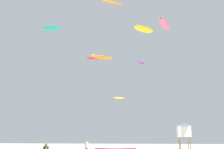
{
  "coord_description": "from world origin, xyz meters",
  "views": [
    {
      "loc": [
        3.57,
        -11.89,
        1.94
      ],
      "look_at": [
        0.0,
        20.27,
        10.09
      ],
      "focal_mm": 39.7,
      "sensor_mm": 36.0,
      "label": 1
    }
  ],
  "objects_px": {
    "person_midground": "(86,146)",
    "kite_aloft_7": "(164,24)",
    "kite_aloft_3": "(119,98)",
    "kite_aloft_6": "(102,57)",
    "kite_aloft_0": "(94,58)",
    "kite_aloft_9": "(112,3)",
    "kite_aloft_8": "(51,28)",
    "lifeguard_tower": "(184,130)",
    "kite_aloft_1": "(144,29)",
    "kite_aloft_2": "(141,63)"
  },
  "relations": [
    {
      "from": "person_midground",
      "to": "kite_aloft_8",
      "type": "xyz_separation_m",
      "value": [
        -12.68,
        20.23,
        23.67
      ]
    },
    {
      "from": "kite_aloft_8",
      "to": "kite_aloft_1",
      "type": "bearing_deg",
      "value": -38.57
    },
    {
      "from": "kite_aloft_2",
      "to": "kite_aloft_3",
      "type": "xyz_separation_m",
      "value": [
        -4.91,
        -0.68,
        -7.84
      ]
    },
    {
      "from": "person_midground",
      "to": "kite_aloft_7",
      "type": "relative_size",
      "value": 0.38
    },
    {
      "from": "kite_aloft_1",
      "to": "kite_aloft_8",
      "type": "bearing_deg",
      "value": 141.43
    },
    {
      "from": "kite_aloft_0",
      "to": "kite_aloft_8",
      "type": "bearing_deg",
      "value": 165.0
    },
    {
      "from": "person_midground",
      "to": "kite_aloft_7",
      "type": "height_order",
      "value": "kite_aloft_7"
    },
    {
      "from": "kite_aloft_6",
      "to": "lifeguard_tower",
      "type": "bearing_deg",
      "value": 11.33
    },
    {
      "from": "kite_aloft_8",
      "to": "kite_aloft_9",
      "type": "height_order",
      "value": "kite_aloft_8"
    },
    {
      "from": "person_midground",
      "to": "kite_aloft_0",
      "type": "xyz_separation_m",
      "value": [
        -2.78,
        17.58,
        15.69
      ]
    },
    {
      "from": "lifeguard_tower",
      "to": "kite_aloft_6",
      "type": "bearing_deg",
      "value": -168.67
    },
    {
      "from": "kite_aloft_3",
      "to": "kite_aloft_8",
      "type": "height_order",
      "value": "kite_aloft_8"
    },
    {
      "from": "kite_aloft_1",
      "to": "kite_aloft_8",
      "type": "height_order",
      "value": "kite_aloft_8"
    },
    {
      "from": "lifeguard_tower",
      "to": "kite_aloft_7",
      "type": "height_order",
      "value": "kite_aloft_7"
    },
    {
      "from": "kite_aloft_3",
      "to": "kite_aloft_6",
      "type": "xyz_separation_m",
      "value": [
        -1.85,
        -12.68,
        5.03
      ]
    },
    {
      "from": "lifeguard_tower",
      "to": "kite_aloft_0",
      "type": "height_order",
      "value": "kite_aloft_0"
    },
    {
      "from": "kite_aloft_8",
      "to": "kite_aloft_9",
      "type": "xyz_separation_m",
      "value": [
        15.13,
        -17.23,
        -4.87
      ]
    },
    {
      "from": "lifeguard_tower",
      "to": "kite_aloft_0",
      "type": "xyz_separation_m",
      "value": [
        -15.57,
        2.81,
        13.59
      ]
    },
    {
      "from": "kite_aloft_6",
      "to": "kite_aloft_8",
      "type": "distance_m",
      "value": 17.63
    },
    {
      "from": "kite_aloft_3",
      "to": "kite_aloft_8",
      "type": "distance_m",
      "value": 20.92
    },
    {
      "from": "kite_aloft_7",
      "to": "kite_aloft_8",
      "type": "relative_size",
      "value": 1.08
    },
    {
      "from": "kite_aloft_7",
      "to": "kite_aloft_8",
      "type": "distance_m",
      "value": 26.37
    },
    {
      "from": "lifeguard_tower",
      "to": "kite_aloft_3",
      "type": "bearing_deg",
      "value": 138.35
    },
    {
      "from": "kite_aloft_0",
      "to": "kite_aloft_3",
      "type": "height_order",
      "value": "kite_aloft_0"
    },
    {
      "from": "kite_aloft_6",
      "to": "kite_aloft_9",
      "type": "xyz_separation_m",
      "value": [
        2.8,
        -9.13,
        4.79
      ]
    },
    {
      "from": "kite_aloft_3",
      "to": "kite_aloft_6",
      "type": "relative_size",
      "value": 0.65
    },
    {
      "from": "kite_aloft_7",
      "to": "kite_aloft_2",
      "type": "bearing_deg",
      "value": 101.25
    },
    {
      "from": "kite_aloft_1",
      "to": "kite_aloft_2",
      "type": "height_order",
      "value": "kite_aloft_2"
    },
    {
      "from": "kite_aloft_1",
      "to": "kite_aloft_9",
      "type": "relative_size",
      "value": 1.0
    },
    {
      "from": "kite_aloft_2",
      "to": "kite_aloft_9",
      "type": "height_order",
      "value": "kite_aloft_9"
    },
    {
      "from": "person_midground",
      "to": "kite_aloft_1",
      "type": "relative_size",
      "value": 0.5
    },
    {
      "from": "kite_aloft_3",
      "to": "person_midground",
      "type": "bearing_deg",
      "value": -93.46
    },
    {
      "from": "lifeguard_tower",
      "to": "kite_aloft_7",
      "type": "distance_m",
      "value": 17.11
    },
    {
      "from": "kite_aloft_3",
      "to": "kite_aloft_6",
      "type": "bearing_deg",
      "value": -98.32
    },
    {
      "from": "person_midground",
      "to": "kite_aloft_3",
      "type": "height_order",
      "value": "kite_aloft_3"
    },
    {
      "from": "kite_aloft_0",
      "to": "kite_aloft_3",
      "type": "bearing_deg",
      "value": 59.43
    },
    {
      "from": "kite_aloft_1",
      "to": "kite_aloft_2",
      "type": "bearing_deg",
      "value": 90.7
    },
    {
      "from": "person_midground",
      "to": "kite_aloft_7",
      "type": "bearing_deg",
      "value": -125.67
    },
    {
      "from": "kite_aloft_6",
      "to": "kite_aloft_3",
      "type": "bearing_deg",
      "value": 81.68
    },
    {
      "from": "kite_aloft_0",
      "to": "kite_aloft_3",
      "type": "distance_m",
      "value": 10.76
    },
    {
      "from": "kite_aloft_1",
      "to": "kite_aloft_8",
      "type": "xyz_separation_m",
      "value": [
        -19.34,
        15.43,
        8.21
      ]
    },
    {
      "from": "kite_aloft_6",
      "to": "kite_aloft_7",
      "type": "height_order",
      "value": "kite_aloft_7"
    },
    {
      "from": "kite_aloft_1",
      "to": "kite_aloft_8",
      "type": "relative_size",
      "value": 0.82
    },
    {
      "from": "kite_aloft_3",
      "to": "kite_aloft_9",
      "type": "bearing_deg",
      "value": -87.51
    },
    {
      "from": "kite_aloft_8",
      "to": "kite_aloft_0",
      "type": "bearing_deg",
      "value": -15.0
    },
    {
      "from": "person_midground",
      "to": "lifeguard_tower",
      "type": "bearing_deg",
      "value": -115.67
    },
    {
      "from": "lifeguard_tower",
      "to": "kite_aloft_9",
      "type": "bearing_deg",
      "value": -131.33
    },
    {
      "from": "kite_aloft_9",
      "to": "kite_aloft_1",
      "type": "bearing_deg",
      "value": 23.11
    },
    {
      "from": "kite_aloft_2",
      "to": "kite_aloft_3",
      "type": "relative_size",
      "value": 0.99
    },
    {
      "from": "kite_aloft_2",
      "to": "kite_aloft_6",
      "type": "bearing_deg",
      "value": -116.85
    }
  ]
}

